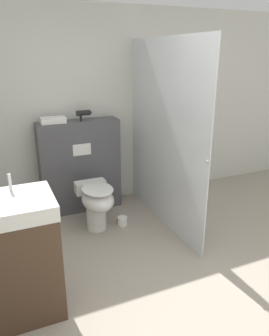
% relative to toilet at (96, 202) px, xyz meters
% --- Properties ---
extents(ground_plane, '(12.00, 12.00, 0.00)m').
position_rel_toilet_xyz_m(ground_plane, '(0.32, -1.59, -0.36)').
color(ground_plane, '#9E9384').
extents(wall_back, '(8.00, 0.06, 2.50)m').
position_rel_toilet_xyz_m(wall_back, '(0.32, 0.80, 0.89)').
color(wall_back, silver).
rests_on(wall_back, ground_plane).
extents(partition_panel, '(1.00, 0.27, 1.17)m').
position_rel_toilet_xyz_m(partition_panel, '(-0.01, 0.61, 0.23)').
color(partition_panel, '#4C4C51').
rests_on(partition_panel, ground_plane).
extents(shower_glass, '(0.04, 1.74, 2.11)m').
position_rel_toilet_xyz_m(shower_glass, '(0.79, -0.10, 0.70)').
color(shower_glass, silver).
rests_on(shower_glass, ground_plane).
extents(toilet, '(0.36, 0.59, 0.55)m').
position_rel_toilet_xyz_m(toilet, '(0.00, 0.00, 0.00)').
color(toilet, white).
rests_on(toilet, ground_plane).
extents(sink_vanity, '(0.56, 0.52, 1.11)m').
position_rel_toilet_xyz_m(sink_vanity, '(-0.90, -0.96, 0.13)').
color(sink_vanity, '#473323').
rests_on(sink_vanity, ground_plane).
extents(hair_drier, '(0.20, 0.06, 0.13)m').
position_rel_toilet_xyz_m(hair_drier, '(0.06, 0.59, 0.90)').
color(hair_drier, black).
rests_on(hair_drier, partition_panel).
extents(folded_towel, '(0.29, 0.16, 0.07)m').
position_rel_toilet_xyz_m(folded_towel, '(-0.31, 0.59, 0.84)').
color(folded_towel, white).
rests_on(folded_towel, partition_panel).
extents(spare_toilet_roll, '(0.12, 0.12, 0.10)m').
position_rel_toilet_xyz_m(spare_toilet_roll, '(0.30, -0.02, -0.31)').
color(spare_toilet_roll, white).
rests_on(spare_toilet_roll, ground_plane).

